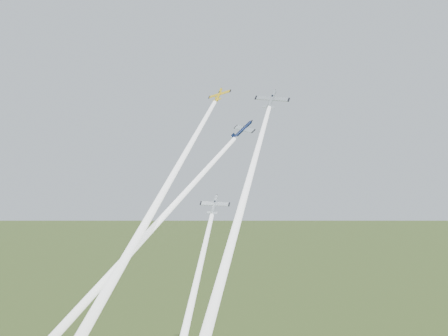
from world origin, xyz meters
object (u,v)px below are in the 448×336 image
Objects in this scene: plane_silver_low at (214,205)px; plane_navy at (242,130)px; plane_silver_right at (272,99)px; plane_yellow at (219,95)px.

plane_navy is at bearing 63.80° from plane_silver_low.
plane_silver_right is 1.23× the size of plane_silver_low.
plane_silver_right is (6.28, 3.40, 7.42)m from plane_navy.
plane_yellow is 13.92m from plane_navy.
plane_silver_low is at bearing -66.18° from plane_yellow.
plane_navy is at bearing -167.17° from plane_silver_right.
plane_yellow is at bearing 99.11° from plane_silver_low.
plane_silver_low is (-7.25, -14.25, -25.37)m from plane_silver_right.
plane_yellow is at bearing -177.82° from plane_navy.
plane_navy is 21.00m from plane_silver_low.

